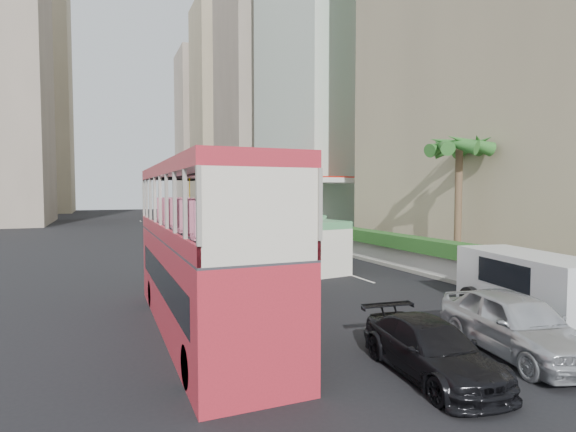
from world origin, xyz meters
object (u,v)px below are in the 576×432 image
palm_tree (458,209)px  minibus_far (298,232)px  van_asset (260,256)px  minibus_near (302,244)px  car_silver_lane_b (515,354)px  car_black (430,376)px  panel_van_near (530,286)px  shell_station (324,208)px  car_silver_lane_a (267,290)px  double_decker_bus (202,248)px  panel_van_far (259,229)px

palm_tree → minibus_far: bearing=108.6°
van_asset → minibus_near: (0.54, -5.38, 1.37)m
minibus_far → car_silver_lane_b: bearing=-89.7°
car_black → van_asset: (2.70, 19.68, 0.00)m
car_black → panel_van_near: 6.99m
car_silver_lane_b → car_black: bearing=-164.0°
van_asset → minibus_far: 3.64m
minibus_far → shell_station: bearing=60.7°
minibus_far → shell_station: shell_station is taller
car_black → minibus_far: bearing=80.2°
van_asset → palm_tree: (6.99, -10.22, 3.38)m
car_silver_lane_a → car_black: size_ratio=1.06×
minibus_far → shell_station: size_ratio=0.76×
van_asset → shell_station: size_ratio=0.68×
car_black → minibus_near: bearing=83.3°
minibus_near → panel_van_near: minibus_near is taller
minibus_far → palm_tree: 12.06m
car_silver_lane_a → minibus_near: minibus_near is taller
double_decker_bus → car_silver_lane_a: (3.69, 4.45, -2.53)m
panel_van_far → car_silver_lane_b: bearing=-89.5°
car_silver_lane_b → panel_van_near: (3.44, 2.37, 1.07)m
car_black → panel_van_far: panel_van_far is taller
double_decker_bus → panel_van_near: bearing=-15.2°
double_decker_bus → car_silver_lane_a: bearing=50.3°
panel_van_far → shell_station: (5.84, -1.13, 1.84)m
double_decker_bus → minibus_near: (7.35, 8.83, -1.16)m
double_decker_bus → car_silver_lane_a: 6.31m
minibus_near → palm_tree: bearing=-45.3°
van_asset → panel_van_near: (3.69, -17.07, 1.07)m
car_silver_lane_b → palm_tree: 11.92m
car_silver_lane_a → car_silver_lane_b: bearing=-59.7°
minibus_near → car_silver_lane_a: bearing=-138.3°
car_silver_lane_b → car_black: car_silver_lane_b is taller
double_decker_bus → panel_van_near: double_decker_bus is taller
double_decker_bus → panel_van_far: bearing=67.2°
car_silver_lane_b → car_black: (-2.95, -0.23, 0.00)m
minibus_near → minibus_far: 6.96m
car_black → minibus_far: minibus_far is taller
panel_van_far → panel_van_near: bearing=-82.7°
car_silver_lane_b → shell_station: shell_station is taller
car_black → panel_van_far: bearing=84.5°
car_silver_lane_a → panel_van_near: size_ratio=0.85×
panel_van_near → palm_tree: palm_tree is taller
car_black → minibus_far: (5.91, 20.73, 1.36)m
panel_van_far → palm_tree: (3.64, -20.13, 2.47)m
minibus_near → shell_station: (8.65, 14.17, 1.38)m
minibus_near → shell_station: size_ratio=0.77×
van_asset → shell_station: (9.19, 8.78, 2.75)m
double_decker_bus → van_asset: 15.96m
panel_van_near → palm_tree: (3.30, 6.85, 2.31)m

